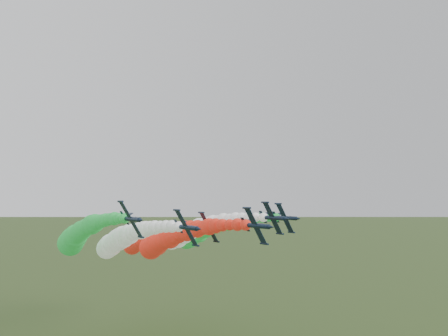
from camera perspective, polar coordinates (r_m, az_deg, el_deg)
The scene contains 6 objects.
jet_lead at distance 130.84m, azimuth -7.36°, elevation -9.29°, with size 11.95×67.97×18.22m.
jet_inner_left at distance 133.88m, azimuth -13.46°, elevation -9.19°, with size 11.52×67.53×17.78m.
jet_inner_right at distance 143.36m, azimuth -4.61°, elevation -8.39°, with size 11.47×67.48×17.74m.
jet_outer_left at distance 139.07m, azimuth -18.54°, elevation -8.40°, with size 12.27×68.29×18.54m.
jet_outer_right at distance 154.54m, azimuth -2.85°, elevation -8.37°, with size 11.95×67.96×18.21m.
jet_trail at distance 152.54m, azimuth -10.15°, elevation -9.00°, with size 11.54×67.55×17.80m.
Camera 1 is at (-57.15, -81.91, 47.13)m, focal length 35.00 mm.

